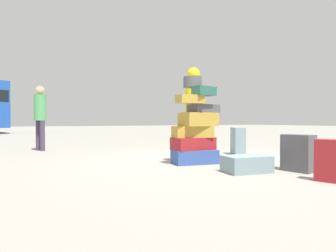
{
  "coord_description": "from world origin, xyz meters",
  "views": [
    {
      "loc": [
        -3.07,
        -4.65,
        0.76
      ],
      "look_at": [
        -0.29,
        0.82,
        0.66
      ],
      "focal_mm": 31.2,
      "sensor_mm": 36.0,
      "label": 1
    }
  ],
  "objects_px": {
    "suitcase_tower": "(195,130)",
    "suitcase_slate_white_trunk": "(246,164)",
    "person_bearded_onlooker": "(40,112)",
    "yellow_dummy_statue": "(193,106)",
    "suitcase_slate_right_side": "(238,141)",
    "suitcase_charcoal_left_side": "(298,153)",
    "suitcase_maroon_upright_blue": "(328,161)",
    "suitcase_cream_behind_tower": "(328,164)"
  },
  "relations": [
    {
      "from": "suitcase_tower",
      "to": "suitcase_maroon_upright_blue",
      "type": "xyz_separation_m",
      "value": [
        0.65,
        -2.07,
        -0.33
      ]
    },
    {
      "from": "suitcase_charcoal_left_side",
      "to": "yellow_dummy_statue",
      "type": "bearing_deg",
      "value": 55.19
    },
    {
      "from": "suitcase_cream_behind_tower",
      "to": "suitcase_charcoal_left_side",
      "type": "relative_size",
      "value": 1.39
    },
    {
      "from": "suitcase_tower",
      "to": "yellow_dummy_statue",
      "type": "distance_m",
      "value": 10.23
    },
    {
      "from": "suitcase_charcoal_left_side",
      "to": "suitcase_slate_white_trunk",
      "type": "bearing_deg",
      "value": 147.53
    },
    {
      "from": "suitcase_slate_right_side",
      "to": "suitcase_charcoal_left_side",
      "type": "distance_m",
      "value": 2.23
    },
    {
      "from": "suitcase_tower",
      "to": "suitcase_maroon_upright_blue",
      "type": "height_order",
      "value": "suitcase_tower"
    },
    {
      "from": "suitcase_charcoal_left_side",
      "to": "yellow_dummy_statue",
      "type": "xyz_separation_m",
      "value": [
        4.4,
        10.05,
        1.3
      ]
    },
    {
      "from": "suitcase_charcoal_left_side",
      "to": "suitcase_maroon_upright_blue",
      "type": "bearing_deg",
      "value": -125.07
    },
    {
      "from": "suitcase_tower",
      "to": "person_bearded_onlooker",
      "type": "height_order",
      "value": "person_bearded_onlooker"
    },
    {
      "from": "suitcase_slate_white_trunk",
      "to": "suitcase_slate_right_side",
      "type": "height_order",
      "value": "suitcase_slate_right_side"
    },
    {
      "from": "person_bearded_onlooker",
      "to": "yellow_dummy_statue",
      "type": "relative_size",
      "value": 0.46
    },
    {
      "from": "suitcase_maroon_upright_blue",
      "to": "person_bearded_onlooker",
      "type": "distance_m",
      "value": 6.58
    },
    {
      "from": "suitcase_slate_right_side",
      "to": "suitcase_maroon_upright_blue",
      "type": "relative_size",
      "value": 1.16
    },
    {
      "from": "suitcase_slate_white_trunk",
      "to": "person_bearded_onlooker",
      "type": "distance_m",
      "value": 5.53
    },
    {
      "from": "suitcase_slate_white_trunk",
      "to": "suitcase_charcoal_left_side",
      "type": "distance_m",
      "value": 0.82
    },
    {
      "from": "person_bearded_onlooker",
      "to": "suitcase_slate_white_trunk",
      "type": "bearing_deg",
      "value": 4.19
    },
    {
      "from": "suitcase_slate_white_trunk",
      "to": "suitcase_maroon_upright_blue",
      "type": "relative_size",
      "value": 1.25
    },
    {
      "from": "suitcase_charcoal_left_side",
      "to": "suitcase_tower",
      "type": "bearing_deg",
      "value": 113.35
    },
    {
      "from": "suitcase_charcoal_left_side",
      "to": "person_bearded_onlooker",
      "type": "xyz_separation_m",
      "value": [
        -3.29,
        5.13,
        0.7
      ]
    },
    {
      "from": "suitcase_tower",
      "to": "suitcase_slate_right_side",
      "type": "xyz_separation_m",
      "value": [
        1.6,
        0.74,
        -0.29
      ]
    },
    {
      "from": "suitcase_slate_white_trunk",
      "to": "person_bearded_onlooker",
      "type": "relative_size",
      "value": 0.4
    },
    {
      "from": "suitcase_tower",
      "to": "suitcase_slate_white_trunk",
      "type": "relative_size",
      "value": 2.32
    },
    {
      "from": "suitcase_charcoal_left_side",
      "to": "person_bearded_onlooker",
      "type": "relative_size",
      "value": 0.34
    },
    {
      "from": "suitcase_slate_white_trunk",
      "to": "person_bearded_onlooker",
      "type": "bearing_deg",
      "value": 125.64
    },
    {
      "from": "suitcase_tower",
      "to": "suitcase_charcoal_left_side",
      "type": "bearing_deg",
      "value": -55.47
    },
    {
      "from": "suitcase_maroon_upright_blue",
      "to": "yellow_dummy_statue",
      "type": "bearing_deg",
      "value": 45.15
    },
    {
      "from": "suitcase_slate_right_side",
      "to": "yellow_dummy_statue",
      "type": "height_order",
      "value": "yellow_dummy_statue"
    },
    {
      "from": "suitcase_tower",
      "to": "suitcase_slate_right_side",
      "type": "bearing_deg",
      "value": 24.81
    },
    {
      "from": "suitcase_maroon_upright_blue",
      "to": "suitcase_cream_behind_tower",
      "type": "bearing_deg",
      "value": 12.72
    },
    {
      "from": "person_bearded_onlooker",
      "to": "yellow_dummy_statue",
      "type": "xyz_separation_m",
      "value": [
        7.68,
        4.92,
        0.59
      ]
    },
    {
      "from": "suitcase_cream_behind_tower",
      "to": "suitcase_charcoal_left_side",
      "type": "height_order",
      "value": "suitcase_charcoal_left_side"
    },
    {
      "from": "suitcase_slate_white_trunk",
      "to": "suitcase_tower",
      "type": "bearing_deg",
      "value": 108.55
    },
    {
      "from": "suitcase_slate_white_trunk",
      "to": "suitcase_cream_behind_tower",
      "type": "bearing_deg",
      "value": -8.36
    },
    {
      "from": "suitcase_charcoal_left_side",
      "to": "person_bearded_onlooker",
      "type": "distance_m",
      "value": 6.14
    },
    {
      "from": "suitcase_maroon_upright_blue",
      "to": "yellow_dummy_statue",
      "type": "distance_m",
      "value": 11.79
    },
    {
      "from": "suitcase_maroon_upright_blue",
      "to": "suitcase_tower",
      "type": "bearing_deg",
      "value": 86.28
    },
    {
      "from": "suitcase_cream_behind_tower",
      "to": "yellow_dummy_statue",
      "type": "relative_size",
      "value": 0.22
    },
    {
      "from": "suitcase_slate_white_trunk",
      "to": "suitcase_slate_right_side",
      "type": "distance_m",
      "value": 2.32
    },
    {
      "from": "suitcase_cream_behind_tower",
      "to": "suitcase_tower",
      "type": "bearing_deg",
      "value": 148.94
    },
    {
      "from": "yellow_dummy_statue",
      "to": "suitcase_slate_right_side",
      "type": "bearing_deg",
      "value": -115.32
    },
    {
      "from": "suitcase_slate_white_trunk",
      "to": "person_bearded_onlooker",
      "type": "height_order",
      "value": "person_bearded_onlooker"
    }
  ]
}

